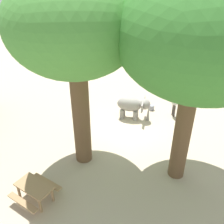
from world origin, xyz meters
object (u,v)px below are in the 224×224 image
at_px(elephant, 133,105).
at_px(feed_bucket, 151,107).
at_px(shade_tree_main, 200,34).
at_px(picnic_table_near, 35,189).
at_px(shade_tree_secondary, 75,27).
at_px(wooden_bench, 175,92).
at_px(person_handler, 175,102).

bearing_deg(elephant, feed_bucket, 52.50).
distance_m(elephant, shade_tree_main, 7.31).
distance_m(elephant, picnic_table_near, 7.57).
bearing_deg(shade_tree_main, feed_bucket, -2.50).
bearing_deg(shade_tree_secondary, picnic_table_near, 141.06).
bearing_deg(wooden_bench, person_handler, 173.79).
xyz_separation_m(person_handler, shade_tree_main, (-4.96, 1.43, 5.24)).
relative_size(elephant, shade_tree_secondary, 0.25).
height_order(wooden_bench, picnic_table_near, wooden_bench).
xyz_separation_m(shade_tree_secondary, picnic_table_near, (-2.34, 1.89, -5.63)).
distance_m(elephant, shade_tree_secondary, 7.00).
bearing_deg(shade_tree_secondary, shade_tree_main, -109.38).
bearing_deg(elephant, shade_tree_secondary, -111.37).
height_order(shade_tree_main, wooden_bench, shade_tree_main).
bearing_deg(wooden_bench, elephant, 137.54).
bearing_deg(shade_tree_secondary, elephant, -40.47).
bearing_deg(picnic_table_near, feed_bucket, -94.41).
relative_size(elephant, picnic_table_near, 0.97).
xyz_separation_m(person_handler, wooden_bench, (2.31, -0.79, -0.48)).
bearing_deg(shade_tree_main, wooden_bench, -17.01).
xyz_separation_m(wooden_bench, feed_bucket, (-1.42, 1.97, -0.31)).
relative_size(person_handler, picnic_table_near, 0.77).
relative_size(shade_tree_secondary, feed_bucket, 22.97).
bearing_deg(wooden_bench, feed_bucket, 138.53).
bearing_deg(picnic_table_near, wooden_bench, -96.76).
relative_size(shade_tree_main, wooden_bench, 5.83).
bearing_deg(feed_bucket, shade_tree_secondary, 135.16).
bearing_deg(person_handler, shade_tree_main, 74.40).
distance_m(person_handler, shade_tree_main, 7.35).
bearing_deg(wooden_bench, shade_tree_main, 175.73).
relative_size(wooden_bench, picnic_table_near, 0.69).
height_order(person_handler, shade_tree_secondary, shade_tree_secondary).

